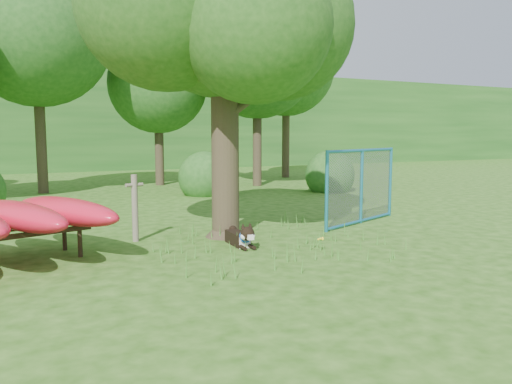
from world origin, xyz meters
name	(u,v)px	position (x,y,z in m)	size (l,w,h in m)	color
ground	(276,259)	(0.00, 0.00, 0.00)	(80.00, 80.00, 0.00)	#224F0F
oak_tree	(222,2)	(-0.08, 2.16, 4.64)	(5.72, 5.06, 6.96)	#31281B
wooden_post	(135,206)	(-1.81, 2.44, 0.69)	(0.36, 0.16, 1.31)	#675F4D
husky_dog	(241,237)	(-0.14, 1.14, 0.18)	(0.30, 1.12, 0.50)	black
fence_section	(361,186)	(3.42, 2.17, 0.88)	(2.79, 1.22, 2.92)	teal
wildflower_clump	(321,240)	(1.00, 0.17, 0.20)	(0.11, 0.11, 0.25)	#45872C
bg_tree_b	(36,31)	(-3.00, 12.00, 5.61)	(5.20, 5.20, 8.22)	#31281B
bg_tree_c	(158,84)	(1.50, 13.00, 4.11)	(4.00, 4.00, 6.12)	#31281B
bg_tree_d	(257,58)	(5.00, 11.00, 5.08)	(4.80, 4.80, 7.50)	#31281B
bg_tree_e	(286,68)	(8.00, 14.00, 5.23)	(4.60, 4.60, 7.55)	#31281B
shrub_right	(330,191)	(6.50, 8.00, 0.00)	(1.80, 1.80, 1.80)	#20551B
shrub_mid	(205,195)	(2.00, 9.00, 0.00)	(1.80, 1.80, 1.80)	#20551B
wooded_hillside	(77,120)	(0.00, 28.00, 3.00)	(80.00, 12.00, 6.00)	#20551B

